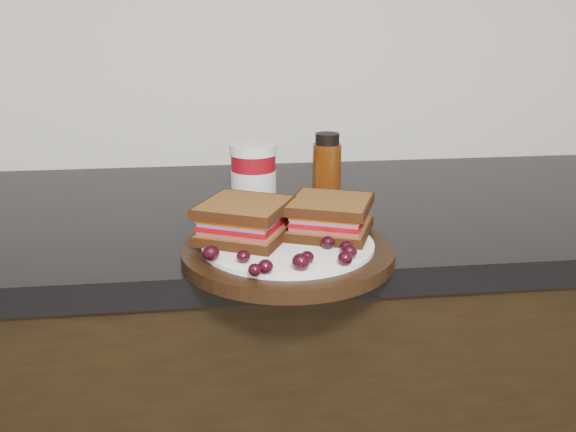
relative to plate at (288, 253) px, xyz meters
name	(u,v)px	position (x,y,z in m)	size (l,w,h in m)	color
countertop	(108,222)	(-0.27, 0.25, -0.03)	(3.98, 0.60, 0.04)	black
plate	(288,253)	(0.00, 0.00, 0.00)	(0.28, 0.28, 0.02)	black
sandwich_left	(244,220)	(-0.06, 0.02, 0.04)	(0.11, 0.11, 0.05)	brown
sandwich_right	(330,217)	(0.06, 0.03, 0.04)	(0.11, 0.11, 0.05)	brown
grape_0	(211,253)	(-0.10, -0.05, 0.02)	(0.02, 0.02, 0.02)	black
grape_1	(243,256)	(-0.06, -0.06, 0.02)	(0.02, 0.02, 0.02)	black
grape_2	(255,270)	(-0.05, -0.11, 0.02)	(0.02, 0.02, 0.01)	black
grape_3	(265,267)	(-0.04, -0.10, 0.02)	(0.02, 0.02, 0.02)	black
grape_4	(301,262)	(0.00, -0.09, 0.03)	(0.02, 0.02, 0.02)	black
grape_5	(307,257)	(0.01, -0.08, 0.02)	(0.02, 0.02, 0.02)	black
grape_6	(345,258)	(0.06, -0.09, 0.02)	(0.02, 0.02, 0.02)	black
grape_7	(350,252)	(0.07, -0.07, 0.02)	(0.02, 0.02, 0.02)	black
grape_8	(347,247)	(0.07, -0.05, 0.02)	(0.02, 0.02, 0.02)	black
grape_9	(328,242)	(0.05, -0.03, 0.02)	(0.02, 0.02, 0.02)	black
grape_10	(348,227)	(0.09, 0.02, 0.02)	(0.02, 0.02, 0.02)	black
grape_11	(322,229)	(0.05, 0.02, 0.02)	(0.02, 0.02, 0.01)	black
grape_12	(316,224)	(0.04, 0.05, 0.02)	(0.02, 0.02, 0.02)	black
grape_13	(230,228)	(-0.07, 0.04, 0.02)	(0.02, 0.02, 0.02)	black
grape_14	(229,237)	(-0.08, 0.01, 0.02)	(0.02, 0.02, 0.01)	black
grape_15	(243,237)	(-0.06, 0.00, 0.02)	(0.02, 0.02, 0.02)	black
grape_16	(237,225)	(-0.06, 0.06, 0.02)	(0.02, 0.02, 0.01)	black
grape_17	(238,233)	(-0.06, 0.02, 0.02)	(0.02, 0.02, 0.02)	black
grape_18	(219,238)	(-0.09, 0.00, 0.02)	(0.02, 0.02, 0.02)	black
condiment_jar	(254,178)	(-0.03, 0.22, 0.05)	(0.08, 0.08, 0.11)	maroon
oil_bottle	(327,172)	(0.09, 0.21, 0.05)	(0.05, 0.05, 0.13)	#4B2007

